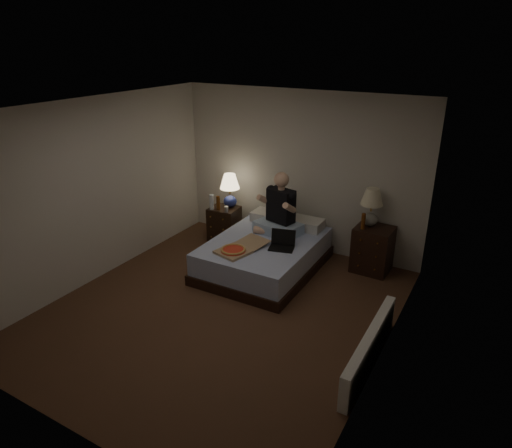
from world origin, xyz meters
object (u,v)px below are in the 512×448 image
Objects in this scene: beer_bottle_left at (218,203)px; beer_bottle_right at (363,221)px; nightstand_right at (372,249)px; lamp_right at (371,207)px; person at (279,204)px; soda_can at (226,209)px; bed at (264,255)px; radiator at (370,348)px; laptop at (282,241)px; nightstand_left at (224,225)px; water_bottle at (212,202)px; pizza_box at (233,250)px; lamp_left at (230,191)px.

beer_bottle_left is 2.35m from beer_bottle_right.
beer_bottle_left is at bearing -175.28° from beer_bottle_right.
nightstand_right is 0.63m from lamp_right.
lamp_right is 1.32m from person.
soda_can is (-2.21, -0.40, -0.31)m from lamp_right.
lamp_right is (1.29, 0.81, 0.72)m from bed.
radiator is (1.93, -1.67, -0.73)m from person.
beer_bottle_right is 0.68× the size of laptop.
lamp_right reaches higher than nightstand_left.
pizza_box is (1.03, -0.98, -0.21)m from water_bottle.
radiator is (0.69, -2.12, -0.76)m from lamp_right.
beer_bottle_right is at bearing 26.90° from person.
water_bottle is at bearing -138.46° from nightstand_left.
laptop is at bearing -44.46° from person.
nightstand_left reaches higher than bed.
lamp_left is 0.60× the size of person.
bed is 7.45× the size of water_bottle.
beer_bottle_right is at bearing -138.34° from nightstand_right.
nightstand_right is at bearing 2.46° from lamp_left.
lamp_right is at bearing 3.82° from lamp_left.
beer_bottle_right reaches higher than nightstand_left.
nightstand_right is 1.21× the size of lamp_left.
water_bottle is 0.27× the size of person.
lamp_right is 1.65× the size of laptop.
water_bottle is at bearing 179.99° from soda_can.
nightstand_right is 2.45m from lamp_left.
bed is at bearing -33.23° from nightstand_left.
pizza_box is 0.47× the size of radiator.
lamp_right is at bearing 74.30° from beer_bottle_right.
pizza_box is at bearing -52.61° from soda_can.
person reaches higher than soda_can.
laptop reaches higher than soda_can.
pizza_box is at bearing -136.62° from lamp_right.
beer_bottle_right is 0.30× the size of pizza_box.
beer_bottle_right is 0.14× the size of radiator.
nightstand_right is 2.16m from radiator.
nightstand_left is at bearing 142.32° from pizza_box.
lamp_right is at bearing 107.97° from radiator.
nightstand_left is 1.45m from pizza_box.
nightstand_right is at bearing 8.62° from soda_can.
beer_bottle_right reaches higher than soda_can.
soda_can is 1.00m from person.
radiator is (3.18, -1.72, -0.52)m from water_bottle.
nightstand_left is 0.64× the size of person.
person reaches higher than water_bottle.
water_bottle reaches higher than bed.
bed is 1.20m from nightstand_left.
soda_can is at bearing 141.30° from pizza_box.
lamp_left is 2.43× the size of beer_bottle_left.
bed is 8.09× the size of beer_bottle_left.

